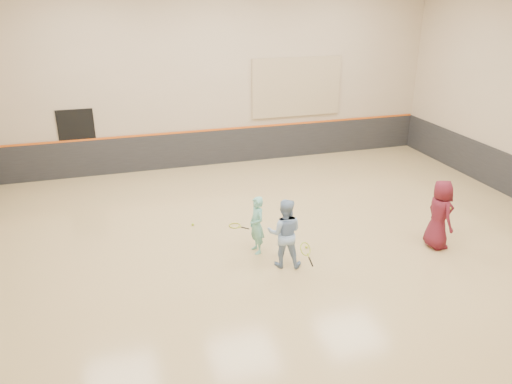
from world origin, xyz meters
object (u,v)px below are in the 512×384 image
object	(u,v)px
young_man	(440,214)
spare_racket	(235,225)
instructor	(285,233)
girl	(257,225)

from	to	relation	value
young_man	spare_racket	world-z (taller)	young_man
instructor	spare_racket	size ratio (longest dim) A/B	2.29
instructor	young_man	bearing A→B (deg)	-162.73
young_man	spare_racket	bearing A→B (deg)	63.30
instructor	young_man	size ratio (longest dim) A/B	0.94
instructor	spare_racket	world-z (taller)	instructor
girl	young_man	xyz separation A→B (m)	(4.10, -0.97, 0.15)
girl	spare_racket	world-z (taller)	girl
young_man	spare_racket	xyz separation A→B (m)	(-4.25, 2.41, -0.80)
instructor	young_man	world-z (taller)	young_man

